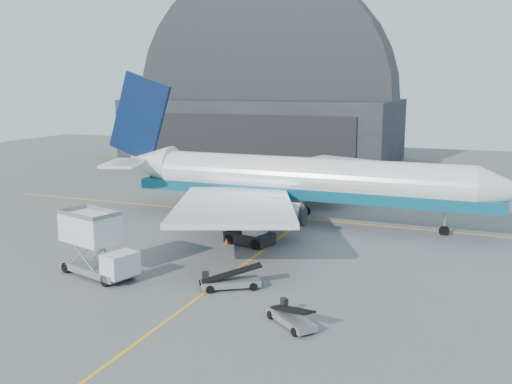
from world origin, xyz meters
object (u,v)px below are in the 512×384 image
at_px(pushback_tug, 250,236).
at_px(belt_loader_b, 291,317).
at_px(belt_loader_a, 230,281).
at_px(airliner, 292,180).
at_px(catering_truck, 96,245).

relative_size(pushback_tug, belt_loader_b, 1.24).
height_order(belt_loader_a, belt_loader_b, belt_loader_a).
bearing_deg(airliner, belt_loader_b, -71.79).
bearing_deg(belt_loader_a, pushback_tug, 72.96).
relative_size(belt_loader_a, belt_loader_b, 1.13).
height_order(catering_truck, pushback_tug, catering_truck).
distance_m(airliner, catering_truck, 24.67).
height_order(airliner, belt_loader_b, airliner).
height_order(pushback_tug, belt_loader_a, pushback_tug).
bearing_deg(catering_truck, belt_loader_a, 22.52).
bearing_deg(pushback_tug, belt_loader_a, -61.32).
xyz_separation_m(airliner, catering_truck, (-8.51, -23.05, -2.17)).
bearing_deg(pushback_tug, airliner, 99.65).
distance_m(airliner, belt_loader_b, 28.04).
bearing_deg(airliner, pushback_tug, -93.95).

